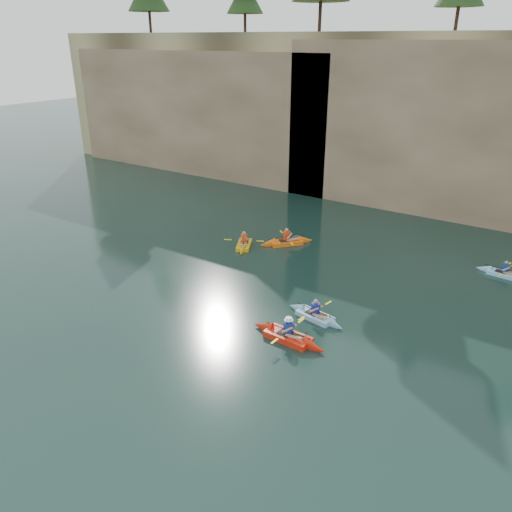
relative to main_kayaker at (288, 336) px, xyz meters
The scene contains 11 objects.
ground 3.46m from the main_kayaker, 97.70° to the right, with size 160.00×160.00×0.00m, color black.
cliff 27.21m from the main_kayaker, 91.00° to the left, with size 70.00×16.00×12.00m, color tan.
cliff_slab_west 28.50m from the main_kayaker, 136.87° to the left, with size 26.00×2.40×10.56m, color tan.
cliff_slab_center 20.01m from the main_kayaker, 85.42° to the left, with size 24.00×2.40×11.40m, color tan.
sea_cave_west 26.22m from the main_kayaker, 134.91° to the left, with size 4.50×1.00×4.00m, color black.
sea_cave_center 19.11m from the main_kayaker, 103.55° to the left, with size 3.50×1.00×3.20m, color black.
main_kayaker is the anchor object (origin of this frame).
kayaker_orange 10.11m from the main_kayaker, 120.77° to the left, with size 2.71×2.93×1.24m.
kayaker_ltblue_near 2.09m from the main_kayaker, 86.50° to the left, with size 2.98×2.25×1.15m.
kayaker_yellow 9.92m from the main_kayaker, 135.10° to the left, with size 2.10×2.87×1.17m.
kayaker_ltblue_mid 12.73m from the main_kayaker, 60.89° to the left, with size 2.81×2.10×1.05m.
Camera 1 is at (8.77, -11.41, 11.12)m, focal length 35.00 mm.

